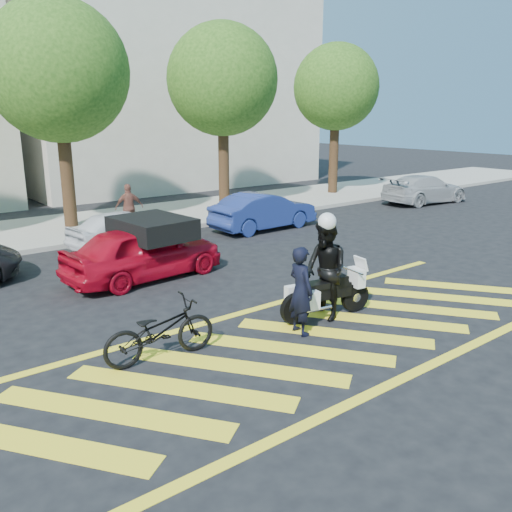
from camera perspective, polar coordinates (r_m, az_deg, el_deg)
ground at (r=9.95m, az=6.13°, el=-8.79°), size 90.00×90.00×0.00m
sidewalk at (r=19.92m, az=-18.82°, el=2.82°), size 60.00×5.00×0.15m
crosswalk at (r=9.92m, az=5.97°, el=-8.83°), size 12.33×4.00×0.01m
building_right at (r=31.52m, az=-9.52°, el=17.52°), size 16.00×8.00×11.00m
tree_center at (r=19.66m, az=-19.80°, el=17.36°), size 4.60×4.60×7.56m
tree_right at (r=22.68m, az=-3.36°, el=17.62°), size 4.40×4.40×7.41m
tree_far_right at (r=26.95m, az=8.52°, el=16.84°), size 4.00×4.00×7.10m
officer_bike at (r=9.93m, az=4.74°, el=-3.66°), size 0.46×0.65×1.66m
bicycle at (r=9.12m, az=-10.08°, el=-7.75°), size 1.99×0.84×1.02m
police_motorcycle at (r=10.83m, az=7.27°, el=-3.98°), size 2.06×0.79×0.91m
officer_moto at (r=10.67m, az=7.32°, el=-1.53°), size 0.89×1.07×1.97m
red_convertible at (r=13.50m, az=-11.72°, el=0.44°), size 4.10×1.93×1.35m
parked_mid_right at (r=16.78m, az=-13.68°, el=2.84°), size 3.59×1.82×1.17m
parked_right at (r=18.86m, az=0.80°, el=4.75°), size 3.94×1.46×1.29m
parked_far_right at (r=25.57m, az=17.34°, el=6.74°), size 4.47×2.20×1.25m
pedestrian_right at (r=18.41m, az=-13.20°, el=5.00°), size 0.98×0.61×1.56m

